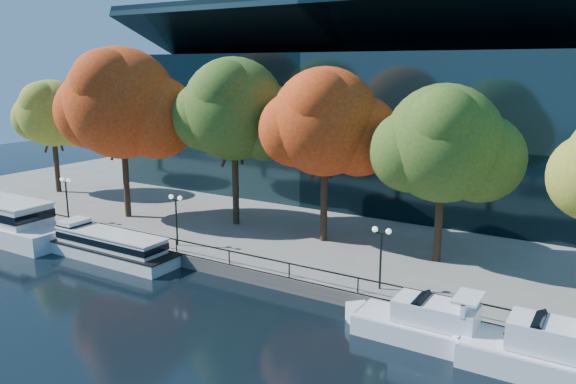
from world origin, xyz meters
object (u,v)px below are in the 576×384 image
Objects in this scene: lamp_1 at (176,208)px; tree_0 at (52,115)px; cruiser_near at (436,327)px; cruiser_far at (555,357)px; tree_4 at (445,146)px; tree_1 at (122,106)px; tree_3 at (327,124)px; lamp_2 at (381,244)px; lamp_0 at (66,189)px; large_vessel at (1,220)px; tour_boat at (104,244)px; tree_2 at (235,111)px.

tree_0 is at bearing 162.96° from lamp_1.
cruiser_near is 0.99× the size of cruiser_far.
tree_4 is at bearing 129.70° from cruiser_far.
tree_1 is 1.13× the size of tree_3.
lamp_2 is (16.98, 0.00, 0.00)m from lamp_1.
cruiser_near is 2.68× the size of lamp_0.
tree_3 is at bearing 17.47° from lamp_0.
tour_boat is at bearing 4.37° from large_vessel.
tree_2 is (10.12, 3.26, -0.32)m from tree_1.
cruiser_near is 33.77m from tree_1.
tree_2 is at bearing 153.25° from cruiser_near.
large_vessel is 6.08m from lamp_0.
tree_2 reaches higher than cruiser_near.
large_vessel is at bearing -131.87° from tree_1.
large_vessel is at bearing -173.20° from lamp_2.
tree_4 reaches higher than lamp_0.
lamp_1 is at bearing 13.43° from large_vessel.
tree_3 reaches higher than large_vessel.
tree_2 is 1.15× the size of tree_4.
tree_2 reaches higher than lamp_2.
tree_4 is (23.43, 10.10, 8.24)m from tour_boat.
large_vessel is 38.55m from cruiser_near.
cruiser_far is at bearing -19.54° from lamp_2.
cruiser_near is 2.68× the size of lamp_1.
tree_1 is (-4.87, 7.16, 10.17)m from tour_boat.
lamp_1 is (9.68, -4.05, -7.31)m from tree_1.
tree_0 reaches higher than cruiser_far.
large_vessel is 1.47× the size of cruiser_far.
tree_3 reaches higher than tree_0.
tour_boat is 0.89× the size of tree_1.
tree_0 is 24.88m from tree_2.
lamp_1 is at bearing 172.25° from cruiser_far.
tree_0 is 3.06× the size of lamp_0.
tree_3 is (-12.26, 10.43, 9.39)m from cruiser_near.
cruiser_far is at bearing -22.20° from tree_2.
tree_3 is (19.03, 3.02, -0.93)m from tree_1.
tree_4 is at bearing -0.48° from tree_3.
lamp_1 is (24.40, -7.48, -5.58)m from tree_0.
large_vessel is at bearing -162.77° from tree_4.
cruiser_near is 2.68× the size of lamp_2.
tree_2 is at bearing 28.37° from lamp_0.
tour_boat is 23.83m from tree_0.
tree_4 reaches higher than cruiser_far.
lamp_1 reaches higher than tour_boat.
large_vessel is 1.49× the size of cruiser_near.
tree_3 is 3.42× the size of lamp_2.
lamp_1 is at bearing -159.44° from tree_4.
tree_2 is at bearing 178.98° from tree_4.
tour_boat is 6.40m from lamp_1.
tree_4 is at bearing 76.67° from lamp_2.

